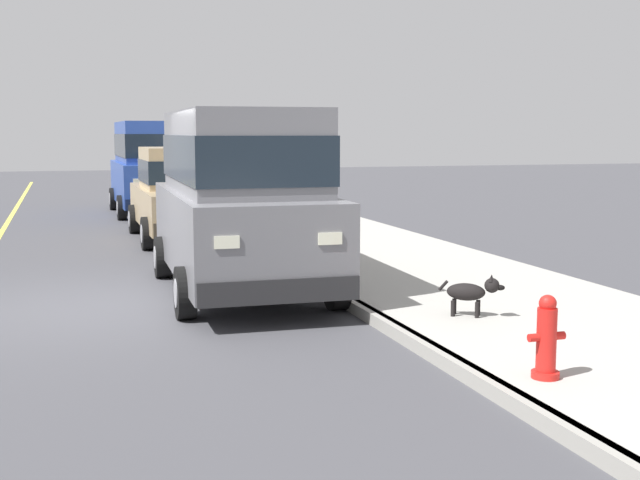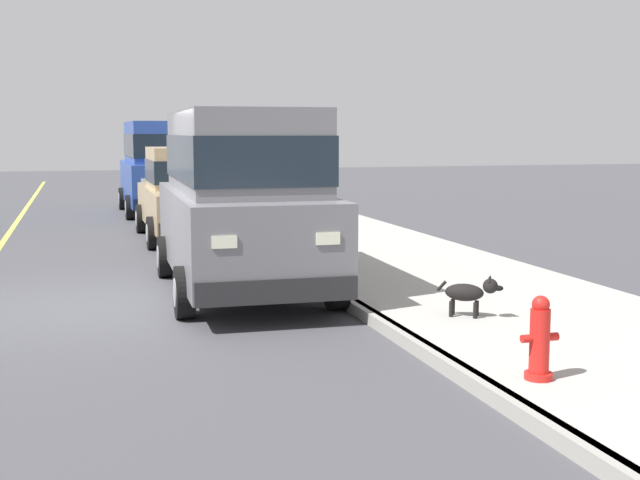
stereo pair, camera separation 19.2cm
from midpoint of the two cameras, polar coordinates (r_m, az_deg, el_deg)
The scene contains 8 objects.
ground_plane at distance 11.05m, azimuth -15.23°, elevation -4.46°, with size 80.00×80.00×0.00m, color #424247.
curb at distance 11.53m, azimuth 0.89°, elevation -3.36°, with size 0.16×64.00×0.14m, color gray.
sidewalk at distance 12.17m, azimuth 9.02°, elevation -2.87°, with size 3.60×64.00×0.14m, color #A8A59E.
car_grey_van at distance 11.51m, azimuth -4.99°, elevation 3.25°, with size 2.22×4.94×2.52m.
car_tan_sedan at distance 17.54m, azimuth -8.69°, elevation 3.27°, with size 2.06×4.61×1.92m.
car_blue_van at distance 23.26m, azimuth -10.72°, elevation 5.24°, with size 2.17×4.92×2.52m.
dog_black at distance 9.57m, azimuth 10.88°, elevation -3.54°, with size 0.66×0.48×0.49m.
fire_hydrant at distance 7.31m, azimuth 15.63°, elevation -6.70°, with size 0.34×0.24×0.72m.
Camera 2 is at (-0.04, -10.85, 2.22)m, focal length 46.42 mm.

